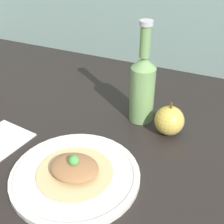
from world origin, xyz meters
The scene contains 5 objects.
ground_plane centered at (0.00, 0.00, -2.00)cm, with size 180.00×110.00×4.00cm, color black.
plate centered at (-6.18, -12.01, 0.82)cm, with size 29.22×29.22×1.55cm.
plated_food centered at (-6.18, -12.01, 2.67)cm, with size 17.22×17.22×5.00cm.
cider_bottle centered at (-0.62, 16.37, 10.67)cm, with size 6.80×6.80×28.46cm.
apple centered at (8.44, 12.92, 3.96)cm, with size 7.91×7.91×9.42cm.
Camera 1 is at (21.90, -55.08, 51.00)cm, focal length 50.00 mm.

